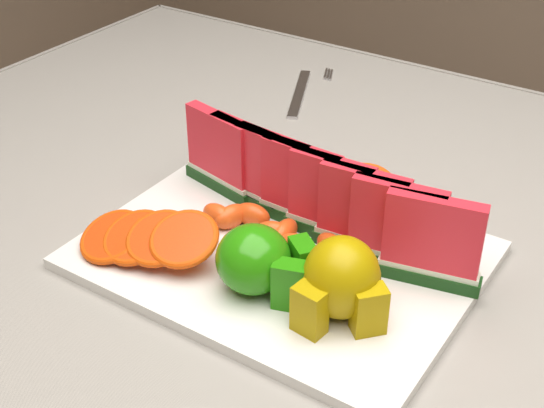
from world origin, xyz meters
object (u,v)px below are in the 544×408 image
object	(u,v)px
apple_cluster	(261,262)
platter	(281,255)
pear_cluster	(341,281)
fork	(302,92)

from	to	relation	value
apple_cluster	platter	bearing A→B (deg)	105.09
pear_cluster	fork	bearing A→B (deg)	125.25
pear_cluster	fork	size ratio (longest dim) A/B	0.51
apple_cluster	fork	xyz separation A→B (m)	(-0.22, 0.44, -0.04)
platter	pear_cluster	size ratio (longest dim) A/B	4.14
apple_cluster	pear_cluster	size ratio (longest dim) A/B	1.11
platter	apple_cluster	size ratio (longest dim) A/B	3.72
fork	apple_cluster	bearing A→B (deg)	-63.34
platter	fork	world-z (taller)	platter
apple_cluster	pear_cluster	world-z (taller)	pear_cluster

